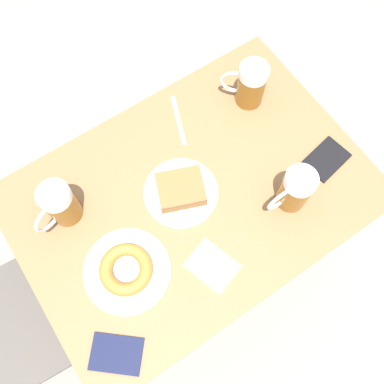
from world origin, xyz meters
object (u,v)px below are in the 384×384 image
Objects in this scene: beer_mug_left at (295,190)px; beer_mug_center at (250,84)px; plate_with_cake at (181,191)px; plate_with_donut at (126,270)px; passport_far_edge at (116,354)px; passport_near_edge at (326,159)px; beer_mug_right at (60,205)px; fork at (179,120)px; napkin_folded at (212,266)px.

beer_mug_left and beer_mug_center have the same top height.
plate_with_donut is at bearing 113.82° from plate_with_cake.
passport_far_edge is at bearing 97.69° from beer_mug_left.
plate_with_cake is at bearing 70.13° from passport_near_edge.
fork is at bearing -79.75° from beer_mug_right.
beer_mug_left is at bearing 102.27° from passport_near_edge.
passport_far_edge reaches higher than fork.
plate_with_cake reaches higher than fork.
passport_near_edge is at bearing -111.22° from beer_mug_right.
beer_mug_left is 0.61m from passport_far_edge.
plate_with_cake is at bearing -53.91° from passport_far_edge.
beer_mug_center is 0.82m from passport_far_edge.
plate_with_donut is 1.50× the size of passport_far_edge.
beer_mug_left is at bearing 163.10° from beer_mug_center.
passport_near_edge is (-0.29, -0.07, -0.07)m from beer_mug_center.
beer_mug_right is at bearing 100.25° from fork.
plate_with_donut is 1.42× the size of fork.
fork is at bearing 16.96° from beer_mug_left.
plate_with_cake is at bearing -66.18° from plate_with_donut.
beer_mug_center is (0.25, -0.58, 0.06)m from plate_with_donut.
passport_near_edge reaches higher than fork.
plate_with_cake is 0.91× the size of plate_with_donut.
beer_mug_center reaches higher than napkin_folded.
fork is (0.08, -0.42, -0.07)m from beer_mug_right.
plate_with_donut is at bearing -38.22° from passport_far_edge.
passport_far_edge is (-0.16, 0.13, -0.01)m from plate_with_donut.
beer_mug_right is at bearing 68.78° from passport_near_edge.
passport_far_edge is at bearing 120.34° from beer_mug_center.
napkin_folded is 0.32m from passport_far_edge.
plate_with_donut is 0.47m from fork.
plate_with_cake is at bearing 52.60° from beer_mug_left.
beer_mug_center reaches higher than passport_far_edge.
fork is 0.45m from passport_near_edge.
passport_near_edge is (0.07, -0.45, 0.00)m from napkin_folded.
beer_mug_center is (0.33, -0.10, 0.00)m from beer_mug_left.
napkin_folded is at bearing 98.81° from passport_near_edge.
beer_mug_center is at bearing -16.90° from beer_mug_left.
napkin_folded is 0.95× the size of passport_far_edge.
passport_far_edge is (-0.26, 0.36, -0.02)m from plate_with_cake.
passport_far_edge is (-0.05, 0.32, 0.00)m from napkin_folded.
plate_with_cake is 1.42× the size of beer_mug_left.
plate_with_cake reaches higher than passport_far_edge.
passport_near_edge is at bearing -167.22° from beer_mug_center.
beer_mug_right is (0.12, 0.29, 0.05)m from plate_with_cake.
plate_with_donut is 0.63m from beer_mug_center.
plate_with_cake is 1.42× the size of beer_mug_center.
napkin_folded and fork have the same top height.
plate_with_cake is at bearing -11.55° from napkin_folded.
passport_near_edge is (-0.15, -0.41, -0.02)m from plate_with_cake.
beer_mug_right is (0.31, 0.53, 0.00)m from beer_mug_left.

